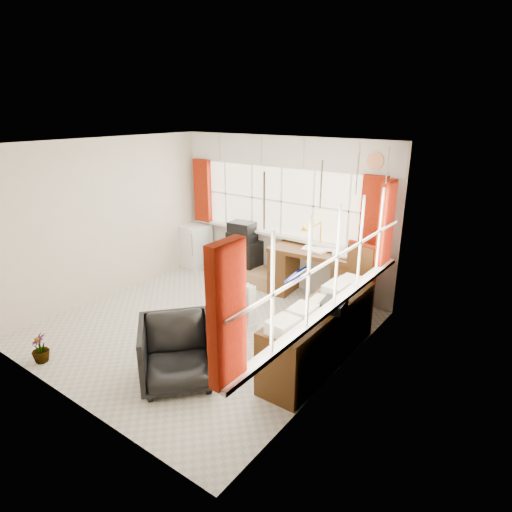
{
  "coord_description": "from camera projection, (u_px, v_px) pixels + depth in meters",
  "views": [
    {
      "loc": [
        3.77,
        -3.88,
        2.91
      ],
      "look_at": [
        0.52,
        0.55,
        1.0
      ],
      "focal_mm": 30.0,
      "sensor_mm": 36.0,
      "label": 1
    }
  ],
  "objects": [
    {
      "name": "ground",
      "position": [
        203.0,
        326.0,
        6.01
      ],
      "size": [
        4.0,
        4.0,
        0.0
      ],
      "primitive_type": "plane",
      "color": "beige",
      "rests_on": "ground"
    },
    {
      "name": "room_walls",
      "position": [
        198.0,
        223.0,
        5.52
      ],
      "size": [
        4.0,
        4.0,
        4.0
      ],
      "color": "beige",
      "rests_on": "ground"
    },
    {
      "name": "window_back",
      "position": [
        280.0,
        231.0,
        7.19
      ],
      "size": [
        3.7,
        0.12,
        3.6
      ],
      "color": "#FFECC9",
      "rests_on": "room_walls"
    },
    {
      "name": "window_right",
      "position": [
        332.0,
        300.0,
        4.62
      ],
      "size": [
        0.12,
        3.7,
        3.6
      ],
      "color": "#FFECC9",
      "rests_on": "room_walls"
    },
    {
      "name": "curtains",
      "position": [
        297.0,
        223.0,
        5.73
      ],
      "size": [
        3.83,
        3.83,
        1.15
      ],
      "color": "#932208",
      "rests_on": "room_walls"
    },
    {
      "name": "overhead_cabinets",
      "position": [
        305.0,
        162.0,
        5.48
      ],
      "size": [
        3.98,
        3.98,
        0.48
      ],
      "color": "silver",
      "rests_on": "room_walls"
    },
    {
      "name": "desk",
      "position": [
        315.0,
        271.0,
        6.81
      ],
      "size": [
        1.46,
        0.81,
        0.85
      ],
      "color": "#462710",
      "rests_on": "ground"
    },
    {
      "name": "desk_lamp",
      "position": [
        321.0,
        230.0,
        6.69
      ],
      "size": [
        0.17,
        0.15,
        0.43
      ],
      "color": "#EFB90A",
      "rests_on": "desk"
    },
    {
      "name": "task_chair",
      "position": [
        356.0,
        281.0,
        6.01
      ],
      "size": [
        0.57,
        0.59,
        1.14
      ],
      "color": "black",
      "rests_on": "ground"
    },
    {
      "name": "office_chair",
      "position": [
        177.0,
        352.0,
        4.7
      ],
      "size": [
        1.13,
        1.13,
        0.74
      ],
      "primitive_type": "imported",
      "rotation": [
        0.0,
        0.0,
        0.84
      ],
      "color": "black",
      "rests_on": "ground"
    },
    {
      "name": "radiator",
      "position": [
        243.0,
        308.0,
        5.97
      ],
      "size": [
        0.45,
        0.25,
        0.64
      ],
      "color": "white",
      "rests_on": "ground"
    },
    {
      "name": "credenza",
      "position": [
        321.0,
        332.0,
        5.07
      ],
      "size": [
        0.5,
        2.0,
        0.85
      ],
      "color": "#462710",
      "rests_on": "ground"
    },
    {
      "name": "file_tray",
      "position": [
        334.0,
        305.0,
        4.83
      ],
      "size": [
        0.3,
        0.36,
        0.11
      ],
      "primitive_type": "cube",
      "rotation": [
        0.0,
        0.0,
        0.16
      ],
      "color": "black",
      "rests_on": "credenza"
    },
    {
      "name": "tv_bench",
      "position": [
        246.0,
        274.0,
        7.59
      ],
      "size": [
        1.4,
        0.5,
        0.25
      ],
      "primitive_type": "cube",
      "color": "#A17650",
      "rests_on": "ground"
    },
    {
      "name": "crt_tv",
      "position": [
        248.0,
        252.0,
        7.64
      ],
      "size": [
        0.54,
        0.52,
        0.45
      ],
      "color": "black",
      "rests_on": "tv_bench"
    },
    {
      "name": "hifi_stack",
      "position": [
        242.0,
        246.0,
        7.56
      ],
      "size": [
        0.6,
        0.41,
        0.79
      ],
      "color": "black",
      "rests_on": "tv_bench"
    },
    {
      "name": "mini_fridge",
      "position": [
        195.0,
        246.0,
        8.2
      ],
      "size": [
        0.54,
        0.55,
        0.81
      ],
      "color": "white",
      "rests_on": "ground"
    },
    {
      "name": "spray_bottle_a",
      "position": [
        235.0,
        305.0,
        6.35
      ],
      "size": [
        0.13,
        0.13,
        0.29
      ],
      "primitive_type": "imported",
      "rotation": [
        0.0,
        0.0,
        -0.17
      ],
      "color": "silver",
      "rests_on": "ground"
    },
    {
      "name": "spray_bottle_b",
      "position": [
        250.0,
        312.0,
        6.26
      ],
      "size": [
        0.11,
        0.11,
        0.17
      ],
      "primitive_type": "imported",
      "rotation": [
        0.0,
        0.0,
        -0.52
      ],
      "color": "#85C7B8",
      "rests_on": "ground"
    },
    {
      "name": "flower_vase",
      "position": [
        40.0,
        348.0,
        5.13
      ],
      "size": [
        0.25,
        0.25,
        0.36
      ],
      "primitive_type": "imported",
      "rotation": [
        0.0,
        0.0,
        -0.29
      ],
      "color": "black",
      "rests_on": "ground"
    }
  ]
}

